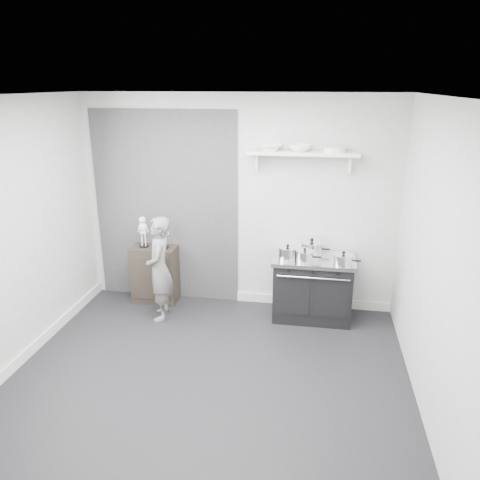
# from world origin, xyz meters

# --- Properties ---
(ground) EXTENTS (4.00, 4.00, 0.00)m
(ground) POSITION_xyz_m (0.00, 0.00, 0.00)
(ground) COLOR black
(ground) RESTS_ON ground
(room_shell) EXTENTS (4.02, 3.62, 2.71)m
(room_shell) POSITION_xyz_m (-0.09, 0.15, 1.64)
(room_shell) COLOR #ADADAB
(room_shell) RESTS_ON ground
(wall_shelf) EXTENTS (1.30, 0.26, 0.24)m
(wall_shelf) POSITION_xyz_m (0.80, 1.68, 2.01)
(wall_shelf) COLOR white
(wall_shelf) RESTS_ON room_shell
(stove) EXTENTS (0.99, 0.62, 0.80)m
(stove) POSITION_xyz_m (0.99, 1.48, 0.40)
(stove) COLOR black
(stove) RESTS_ON ground
(side_cabinet) EXTENTS (0.58, 0.34, 0.76)m
(side_cabinet) POSITION_xyz_m (-1.08, 1.61, 0.38)
(side_cabinet) COLOR black
(side_cabinet) RESTS_ON ground
(child) EXTENTS (0.41, 0.53, 1.30)m
(child) POSITION_xyz_m (-0.86, 1.16, 0.65)
(child) COLOR slate
(child) RESTS_ON ground
(pot_front_left) EXTENTS (0.31, 0.22, 0.19)m
(pot_front_left) POSITION_xyz_m (0.68, 1.37, 0.87)
(pot_front_left) COLOR silver
(pot_front_left) RESTS_ON stove
(pot_back_left) EXTENTS (0.37, 0.28, 0.20)m
(pot_back_left) POSITION_xyz_m (0.96, 1.61, 0.87)
(pot_back_left) COLOR silver
(pot_back_left) RESTS_ON stove
(pot_front_right) EXTENTS (0.32, 0.23, 0.17)m
(pot_front_right) POSITION_xyz_m (1.33, 1.30, 0.86)
(pot_front_right) COLOR silver
(pot_front_right) RESTS_ON stove
(pot_front_center) EXTENTS (0.30, 0.21, 0.17)m
(pot_front_center) POSITION_xyz_m (0.88, 1.34, 0.86)
(pot_front_center) COLOR silver
(pot_front_center) RESTS_ON stove
(skeleton_full) EXTENTS (0.13, 0.09, 0.47)m
(skeleton_full) POSITION_xyz_m (-1.21, 1.61, 1.00)
(skeleton_full) COLOR silver
(skeleton_full) RESTS_ON side_cabinet
(skeleton_torso) EXTENTS (0.12, 0.08, 0.43)m
(skeleton_torso) POSITION_xyz_m (-0.93, 1.61, 0.98)
(skeleton_torso) COLOR silver
(skeleton_torso) RESTS_ON side_cabinet
(bowl_large) EXTENTS (0.29, 0.29, 0.07)m
(bowl_large) POSITION_xyz_m (0.41, 1.67, 2.08)
(bowl_large) COLOR white
(bowl_large) RESTS_ON wall_shelf
(bowl_small) EXTENTS (0.26, 0.26, 0.08)m
(bowl_small) POSITION_xyz_m (0.76, 1.67, 2.08)
(bowl_small) COLOR white
(bowl_small) RESTS_ON wall_shelf
(plate_stack) EXTENTS (0.25, 0.25, 0.06)m
(plate_stack) POSITION_xyz_m (1.16, 1.67, 2.07)
(plate_stack) COLOR white
(plate_stack) RESTS_ON wall_shelf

